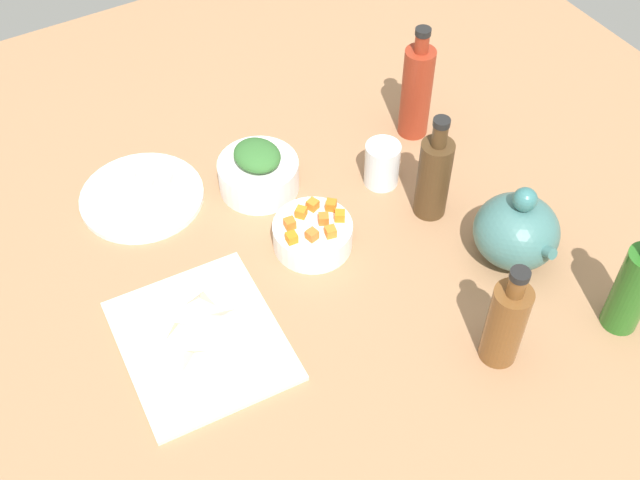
{
  "coord_description": "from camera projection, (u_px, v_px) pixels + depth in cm",
  "views": [
    {
      "loc": [
        79.11,
        -46.28,
        111.75
      ],
      "look_at": [
        0.0,
        0.0,
        8.0
      ],
      "focal_mm": 44.84,
      "sensor_mm": 36.0,
      "label": 1
    }
  ],
  "objects": [
    {
      "name": "tofu_cube_4",
      "position": [
        166.0,
        180.0,
        1.52
      ],
      "size": [
        3.11,
        3.11,
        2.2
      ],
      "primitive_type": "cube",
      "rotation": [
        0.0,
        0.0,
        0.79
      ],
      "color": "#EDEBCA",
      "rests_on": "plate_tofu"
    },
    {
      "name": "tofu_cube_3",
      "position": [
        156.0,
        203.0,
        1.48
      ],
      "size": [
        2.66,
        2.66,
        2.2
      ],
      "primitive_type": "cube",
      "rotation": [
        0.0,
        0.0,
        0.24
      ],
      "color": "white",
      "rests_on": "plate_tofu"
    },
    {
      "name": "carrot_cube_0",
      "position": [
        313.0,
        205.0,
        1.43
      ],
      "size": [
        2.34,
        2.34,
        1.8
      ],
      "primitive_type": "cube",
      "rotation": [
        0.0,
        0.0,
        1.95
      ],
      "color": "orange",
      "rests_on": "bowl_carrots"
    },
    {
      "name": "bowl_greens",
      "position": [
        259.0,
        175.0,
        1.52
      ],
      "size": [
        15.33,
        15.33,
        6.4
      ],
      "primitive_type": "cylinder",
      "color": "white",
      "rests_on": "tabletop"
    },
    {
      "name": "dumpling_1",
      "position": [
        200.0,
        302.0,
        1.33
      ],
      "size": [
        6.25,
        6.07,
        2.45
      ],
      "primitive_type": "pyramid",
      "rotation": [
        0.0,
        0.0,
        5.71
      ],
      "color": "beige",
      "rests_on": "cutting_board"
    },
    {
      "name": "carrot_cube_3",
      "position": [
        312.0,
        235.0,
        1.38
      ],
      "size": [
        2.16,
        2.16,
        1.8
      ],
      "primitive_type": "cube",
      "rotation": [
        0.0,
        0.0,
        0.22
      ],
      "color": "orange",
      "rests_on": "bowl_carrots"
    },
    {
      "name": "carrot_cube_1",
      "position": [
        290.0,
        223.0,
        1.4
      ],
      "size": [
        1.98,
        1.98,
        1.8
      ],
      "primitive_type": "cube",
      "rotation": [
        0.0,
        0.0,
        3.03
      ],
      "color": "orange",
      "rests_on": "bowl_carrots"
    },
    {
      "name": "drinking_glass_0",
      "position": [
        382.0,
        164.0,
        1.52
      ],
      "size": [
        6.73,
        6.73,
        9.03
      ],
      "primitive_type": "cylinder",
      "color": "white",
      "rests_on": "tabletop"
    },
    {
      "name": "carrot_cube_2",
      "position": [
        340.0,
        216.0,
        1.41
      ],
      "size": [
        2.49,
        2.49,
        1.8
      ],
      "primitive_type": "cube",
      "rotation": [
        0.0,
        0.0,
        1.0
      ],
      "color": "orange",
      "rests_on": "bowl_carrots"
    },
    {
      "name": "tofu_cube_0",
      "position": [
        147.0,
        186.0,
        1.51
      ],
      "size": [
        3.02,
        3.02,
        2.2
      ],
      "primitive_type": "cube",
      "rotation": [
        0.0,
        0.0,
        2.6
      ],
      "color": "white",
      "rests_on": "plate_tofu"
    },
    {
      "name": "bottle_2",
      "position": [
        634.0,
        287.0,
        1.26
      ],
      "size": [
        6.05,
        6.05,
        22.14
      ],
      "color": "#28651F",
      "rests_on": "tabletop"
    },
    {
      "name": "tofu_cube_5",
      "position": [
        130.0,
        178.0,
        1.53
      ],
      "size": [
        2.64,
        2.64,
        2.2
      ],
      "primitive_type": "cube",
      "rotation": [
        0.0,
        0.0,
        1.34
      ],
      "color": "white",
      "rests_on": "plate_tofu"
    },
    {
      "name": "tofu_cube_2",
      "position": [
        132.0,
        209.0,
        1.47
      ],
      "size": [
        2.22,
        2.22,
        2.2
      ],
      "primitive_type": "cube",
      "rotation": [
        0.0,
        0.0,
        1.56
      ],
      "color": "white",
      "rests_on": "plate_tofu"
    },
    {
      "name": "tabletop",
      "position": [
        320.0,
        264.0,
        1.43
      ],
      "size": [
        190.0,
        190.0,
        3.0
      ],
      "primitive_type": "cube",
      "color": "#9D724F",
      "rests_on": "ground"
    },
    {
      "name": "carrot_cube_5",
      "position": [
        292.0,
        238.0,
        1.38
      ],
      "size": [
        1.93,
        1.93,
        1.8
      ],
      "primitive_type": "cube",
      "rotation": [
        0.0,
        0.0,
        1.49
      ],
      "color": "orange",
      "rests_on": "bowl_carrots"
    },
    {
      "name": "cutting_board",
      "position": [
        201.0,
        340.0,
        1.3
      ],
      "size": [
        30.23,
        26.51,
        1.0
      ],
      "primitive_type": "cube",
      "rotation": [
        0.0,
        0.0,
        -0.06
      ],
      "color": "silver",
      "rests_on": "tabletop"
    },
    {
      "name": "bottle_1",
      "position": [
        417.0,
        90.0,
        1.57
      ],
      "size": [
        6.07,
        6.07,
        24.54
      ],
      "color": "maroon",
      "rests_on": "tabletop"
    },
    {
      "name": "chopped_greens_mound",
      "position": [
        257.0,
        155.0,
        1.48
      ],
      "size": [
        10.94,
        9.85,
        3.8
      ],
      "primitive_type": "ellipsoid",
      "rotation": [
        0.0,
        0.0,
        0.18
      ],
      "color": "#336A2F",
      "rests_on": "bowl_greens"
    },
    {
      "name": "teapot",
      "position": [
        517.0,
        231.0,
        1.38
      ],
      "size": [
        16.56,
        14.84,
        16.15
      ],
      "color": "#3F6F6C",
      "rests_on": "tabletop"
    },
    {
      "name": "dumpling_3",
      "position": [
        223.0,
        320.0,
        1.3
      ],
      "size": [
        7.41,
        7.46,
        2.53
      ],
      "primitive_type": "pyramid",
      "rotation": [
        0.0,
        0.0,
        5.22
      ],
      "color": "beige",
      "rests_on": "cutting_board"
    },
    {
      "name": "carrot_cube_6",
      "position": [
        324.0,
        219.0,
        1.4
      ],
      "size": [
        2.41,
        2.41,
        1.8
      ],
      "primitive_type": "cube",
      "rotation": [
        0.0,
        0.0,
        1.11
      ],
      "color": "orange",
      "rests_on": "bowl_carrots"
    },
    {
      "name": "tofu_cube_1",
      "position": [
        120.0,
        199.0,
        1.49
      ],
      "size": [
        2.44,
        2.44,
        2.2
      ],
      "primitive_type": "cube",
      "rotation": [
        0.0,
        0.0,
        1.69
      ],
      "color": "white",
      "rests_on": "plate_tofu"
    },
    {
      "name": "dumpling_2",
      "position": [
        180.0,
        329.0,
        1.29
      ],
      "size": [
        3.89,
        4.21,
        2.79
      ],
      "primitive_type": "pyramid",
      "rotation": [
        0.0,
        0.0,
        4.72
      ],
      "color": "beige",
      "rests_on": "cutting_board"
    },
    {
      "name": "bottle_0",
      "position": [
        434.0,
        176.0,
        1.43
      ],
      "size": [
        6.03,
        6.03,
        21.92
      ],
      "color": "#473019",
      "rests_on": "tabletop"
    },
    {
      "name": "plate_tofu",
      "position": [
        142.0,
        197.0,
        1.52
      ],
      "size": [
        23.4,
        23.4,
        1.2
      ],
      "primitive_type": "cylinder",
      "color": "white",
      "rests_on": "tabletop"
    },
    {
      "name": "carrot_cube_4",
      "position": [
        330.0,
        231.0,
        1.39
      ],
      "size": [
        2.13,
        2.13,
        1.8
      ],
      "primitive_type": "cube",
      "rotation": [
        0.0,
        0.0,
        2.93
      ],
      "color": "orange",
      "rests_on": "bowl_carrots"
    },
    {
      "name": "bottle_3",
      "position": [
        506.0,
        322.0,
        1.22
      ],
      "size": [
        6.11,
        6.11,
        20.76
      ],
      "color": "brown",
      "rests_on": "tabletop"
    },
    {
      "name": "carrot_cube_8",
      "position": [
        331.0,
        205.0,
        1.43
      ],
      "size": [
        2.54,
        2.54,
        1.8
      ],
      "primitive_type": "cube",
      "rotation": [
        0.0,
        0.0,
        2.4
      ],
      "color": "orange",
      "rests_on": "bowl_carrots"
    },
    {
      "name": "dumpling_0",
      "position": [
        196.0,
        358.0,
        1.25
      ],
      "size": [
        5.69,
        5.68,
        2.91
      ],
      "primitive_type": "pyramid",
      "rotation": [
        0.0,
        0.0,
        0.27
      ],
      "color": "beige",
      "rests_on": "cutting_board"
    },
    {
      "name": "bowl_carrots",
      "position": [
        313.0,
        235.0,
        1.43
      ],
      "size": [
        14.28,
        14.28,
        5.06
      ],
      "primitive_type": "cylinder",
      "color": "white",
      "rests_on": "tabletop"
    },
    {
      "name": "carrot_cube_7",
      "position": [
        299.0,
        213.0,
        1.41
      ],
      "size": [
        2.54,
        2.54,
        1.8
      ],
      "primitive_type": "cube",
      "rotation": [
        0.0,
        0.0,
        2.27
      ],
      "color": "orange",
      "rests_on": "bowl_carrots"
    }
  ]
}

